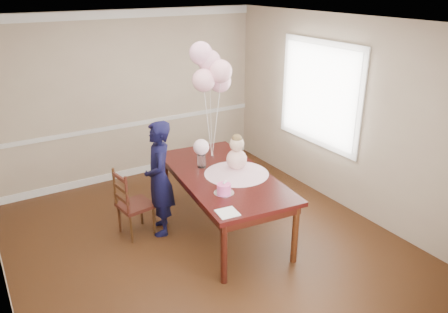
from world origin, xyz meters
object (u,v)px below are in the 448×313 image
birthday_cake (224,188)px  dining_chair_seat (135,205)px  dining_table_top (223,176)px  woman (159,179)px

birthday_cake → dining_chair_seat: 1.32m
dining_table_top → dining_chair_seat: bearing=159.0°
dining_chair_seat → woman: 0.48m
dining_table_top → birthday_cake: 0.54m
birthday_cake → woman: (-0.44, 0.87, -0.12)m
dining_table_top → woman: (-0.71, 0.40, -0.03)m
dining_table_top → birthday_cake: size_ratio=13.33×
dining_table_top → birthday_cake: (-0.27, -0.46, 0.09)m
dining_table_top → woman: size_ratio=1.43×
woman → dining_chair_seat: bearing=-91.8°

